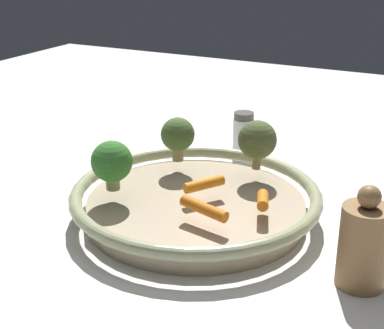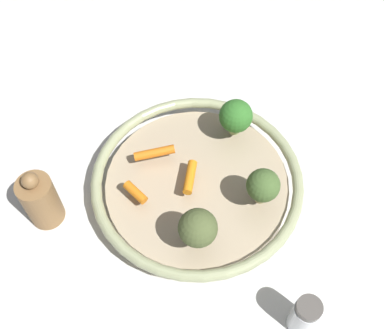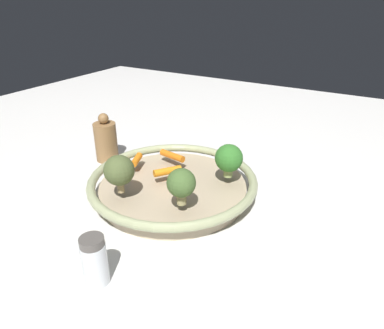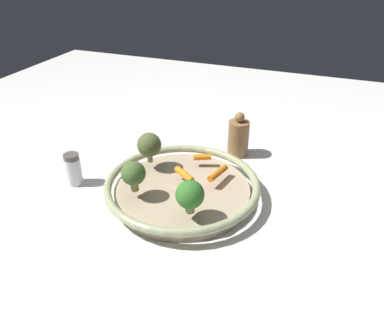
{
  "view_description": "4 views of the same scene",
  "coord_description": "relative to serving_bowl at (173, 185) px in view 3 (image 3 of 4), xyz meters",
  "views": [
    {
      "loc": [
        -0.64,
        -0.32,
        0.36
      ],
      "look_at": [
        0.01,
        0.01,
        0.07
      ],
      "focal_mm": 54.42,
      "sensor_mm": 36.0,
      "label": 1
    },
    {
      "loc": [
        0.36,
        -0.18,
        0.69
      ],
      "look_at": [
        -0.0,
        -0.01,
        0.08
      ],
      "focal_mm": 44.8,
      "sensor_mm": 36.0,
      "label": 2
    },
    {
      "loc": [
        0.52,
        0.35,
        0.38
      ],
      "look_at": [
        -0.03,
        0.03,
        0.07
      ],
      "focal_mm": 33.07,
      "sensor_mm": 36.0,
      "label": 3
    },
    {
      "loc": [
        -0.27,
        0.64,
        0.5
      ],
      "look_at": [
        -0.02,
        -0.01,
        0.08
      ],
      "focal_mm": 35.69,
      "sensor_mm": 36.0,
      "label": 4
    }
  ],
  "objects": [
    {
      "name": "salt_shaker",
      "position": [
        0.26,
        0.04,
        0.01
      ],
      "size": [
        0.04,
        0.04,
        0.08
      ],
      "color": "silver",
      "rests_on": "ground_plane"
    },
    {
      "name": "broccoli_floret_mid",
      "position": [
        0.1,
        -0.05,
        0.07
      ],
      "size": [
        0.06,
        0.06,
        0.07
      ],
      "color": "tan",
      "rests_on": "serving_bowl"
    },
    {
      "name": "baby_carrot_back",
      "position": [
        -0.07,
        -0.04,
        0.03
      ],
      "size": [
        0.03,
        0.07,
        0.02
      ],
      "primitive_type": "cylinder",
      "rotation": [
        1.52,
        0.0,
        2.91
      ],
      "color": "orange",
      "rests_on": "serving_bowl"
    },
    {
      "name": "serving_bowl",
      "position": [
        0.0,
        0.0,
        0.0
      ],
      "size": [
        0.34,
        0.34,
        0.05
      ],
      "color": "tan",
      "rests_on": "ground_plane"
    },
    {
      "name": "broccoli_floret_large",
      "position": [
        0.08,
        0.07,
        0.06
      ],
      "size": [
        0.05,
        0.05,
        0.07
      ],
      "color": "tan",
      "rests_on": "serving_bowl"
    },
    {
      "name": "baby_carrot_near_rim",
      "position": [
        -0.01,
        -0.1,
        0.03
      ],
      "size": [
        0.04,
        0.03,
        0.02
      ],
      "primitive_type": "cylinder",
      "rotation": [
        1.52,
        0.0,
        5.06
      ],
      "color": "orange",
      "rests_on": "serving_bowl"
    },
    {
      "name": "baby_carrot_left",
      "position": [
        0.0,
        -0.01,
        0.03
      ],
      "size": [
        0.06,
        0.04,
        0.02
      ],
      "primitive_type": "cylinder",
      "rotation": [
        1.55,
        0.0,
        0.97
      ],
      "color": "orange",
      "rests_on": "serving_bowl"
    },
    {
      "name": "ground_plane",
      "position": [
        0.0,
        0.0,
        -0.02
      ],
      "size": [
        2.02,
        2.02,
        0.0
      ],
      "primitive_type": "plane",
      "color": "silver"
    },
    {
      "name": "pepper_mill",
      "position": [
        -0.06,
        -0.24,
        0.03
      ],
      "size": [
        0.05,
        0.05,
        0.12
      ],
      "color": "olive",
      "rests_on": "ground_plane"
    },
    {
      "name": "broccoli_floret_edge",
      "position": [
        -0.06,
        0.1,
        0.06
      ],
      "size": [
        0.06,
        0.06,
        0.07
      ],
      "color": "#98A866",
      "rests_on": "serving_bowl"
    }
  ]
}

